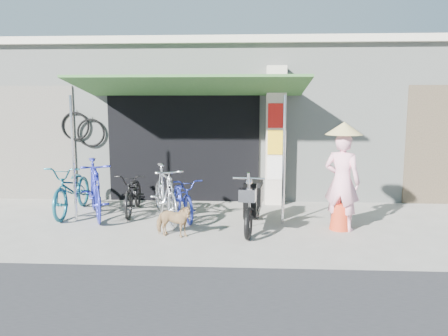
# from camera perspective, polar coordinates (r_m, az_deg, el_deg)

# --- Properties ---
(ground) EXTENTS (80.00, 80.00, 0.00)m
(ground) POSITION_cam_1_polar(r_m,az_deg,el_deg) (7.49, 1.13, -8.75)
(ground) COLOR #9B968C
(ground) RESTS_ON ground
(bicycle_shop) EXTENTS (12.30, 5.30, 3.66)m
(bicycle_shop) POSITION_cam_1_polar(r_m,az_deg,el_deg) (12.25, 1.97, 6.70)
(bicycle_shop) COLOR #9DA29A
(bicycle_shop) RESTS_ON ground
(shop_pillar) EXTENTS (0.42, 0.44, 3.00)m
(shop_pillar) POSITION_cam_1_polar(r_m,az_deg,el_deg) (9.64, 6.73, 4.15)
(shop_pillar) COLOR beige
(shop_pillar) RESTS_ON ground
(awning) EXTENTS (4.60, 1.88, 2.72)m
(awning) POSITION_cam_1_polar(r_m,az_deg,el_deg) (8.85, -4.41, 10.38)
(awning) COLOR #2E5B29
(awning) RESTS_ON ground
(neighbour_left) EXTENTS (2.60, 0.06, 2.60)m
(neighbour_left) POSITION_cam_1_polar(r_m,az_deg,el_deg) (11.10, -25.13, 2.95)
(neighbour_left) COLOR #6B665B
(neighbour_left) RESTS_ON ground
(bike_teal) EXTENTS (0.75, 1.95, 1.01)m
(bike_teal) POSITION_cam_1_polar(r_m,az_deg,el_deg) (9.29, -19.15, -2.60)
(bike_teal) COLOR #155362
(bike_teal) RESTS_ON ground
(bike_blue) EXTENTS (1.26, 1.94, 1.14)m
(bike_blue) POSITION_cam_1_polar(r_m,az_deg,el_deg) (8.86, -16.50, -2.60)
(bike_blue) COLOR #22289D
(bike_blue) RESTS_ON ground
(bike_black) EXTENTS (0.70, 1.66, 0.85)m
(bike_black) POSITION_cam_1_polar(r_m,az_deg,el_deg) (9.00, -11.71, -3.18)
(bike_black) COLOR black
(bike_black) RESTS_ON ground
(bike_silver) EXTENTS (1.18, 1.86, 1.08)m
(bike_silver) POSITION_cam_1_polar(r_m,az_deg,el_deg) (8.24, -7.69, -3.32)
(bike_silver) COLOR silver
(bike_silver) RESTS_ON ground
(bike_navy) EXTENTS (1.07, 1.65, 0.82)m
(bike_navy) POSITION_cam_1_polar(r_m,az_deg,el_deg) (8.49, -5.35, -3.85)
(bike_navy) COLOR #212D99
(bike_navy) RESTS_ON ground
(street_dog) EXTENTS (0.71, 0.43, 0.56)m
(street_dog) POSITION_cam_1_polar(r_m,az_deg,el_deg) (7.36, -6.66, -6.86)
(street_dog) COLOR tan
(street_dog) RESTS_ON ground
(moped) EXTENTS (0.54, 1.82, 1.03)m
(moped) POSITION_cam_1_polar(r_m,az_deg,el_deg) (7.79, 3.84, -4.50)
(moped) COLOR black
(moped) RESTS_ON ground
(nun) EXTENTS (0.75, 0.66, 1.90)m
(nun) POSITION_cam_1_polar(r_m,az_deg,el_deg) (7.87, 15.17, -1.23)
(nun) COLOR #FAA8BD
(nun) RESTS_ON ground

